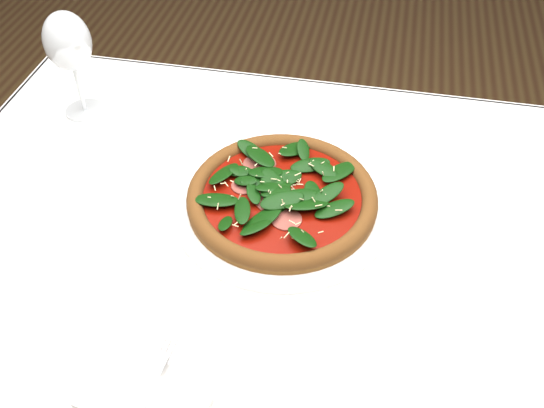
% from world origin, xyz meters
% --- Properties ---
extents(dining_table, '(1.21, 0.81, 0.75)m').
position_xyz_m(dining_table, '(0.00, 0.00, 0.65)').
color(dining_table, silver).
rests_on(dining_table, ground).
extents(plate, '(0.35, 0.35, 0.01)m').
position_xyz_m(plate, '(-0.02, 0.03, 0.76)').
color(plate, white).
rests_on(plate, dining_table).
extents(pizza, '(0.36, 0.36, 0.04)m').
position_xyz_m(pizza, '(-0.02, 0.03, 0.78)').
color(pizza, '#946123').
rests_on(pizza, plate).
extents(wine_glass, '(0.08, 0.08, 0.20)m').
position_xyz_m(wine_glass, '(-0.44, 0.21, 0.89)').
color(wine_glass, silver).
rests_on(wine_glass, dining_table).
extents(napkin, '(0.16, 0.10, 0.01)m').
position_xyz_m(napkin, '(-0.12, -0.34, 0.76)').
color(napkin, silver).
rests_on(napkin, dining_table).
extents(fork, '(0.03, 0.17, 0.00)m').
position_xyz_m(fork, '(-0.12, -0.31, 0.76)').
color(fork, '#BCBCC1').
rests_on(fork, napkin).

